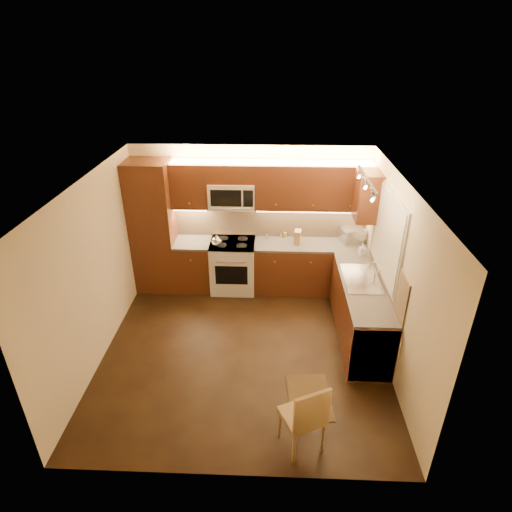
{
  "coord_description": "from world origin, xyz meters",
  "views": [
    {
      "loc": [
        0.37,
        -4.83,
        4.09
      ],
      "look_at": [
        0.15,
        0.55,
        1.25
      ],
      "focal_mm": 29.74,
      "sensor_mm": 36.0,
      "label": 1
    }
  ],
  "objects_px": {
    "knife_block": "(297,237)",
    "dining_chair": "(302,414)",
    "soap_bottle": "(362,249)",
    "microwave": "(232,195)",
    "stove": "(233,265)",
    "kettle": "(216,240)",
    "sink": "(362,275)",
    "toaster_oven": "(352,235)"
  },
  "relations": [
    {
      "from": "stove",
      "to": "kettle",
      "type": "height_order",
      "value": "kettle"
    },
    {
      "from": "stove",
      "to": "kettle",
      "type": "relative_size",
      "value": 4.69
    },
    {
      "from": "knife_block",
      "to": "stove",
      "type": "bearing_deg",
      "value": -168.24
    },
    {
      "from": "soap_bottle",
      "to": "microwave",
      "type": "bearing_deg",
      "value": 154.74
    },
    {
      "from": "kettle",
      "to": "dining_chair",
      "type": "relative_size",
      "value": 0.21
    },
    {
      "from": "dining_chair",
      "to": "soap_bottle",
      "type": "bearing_deg",
      "value": 44.33
    },
    {
      "from": "kettle",
      "to": "dining_chair",
      "type": "xyz_separation_m",
      "value": [
        1.29,
        -3.14,
        -0.55
      ]
    },
    {
      "from": "sink",
      "to": "soap_bottle",
      "type": "relative_size",
      "value": 4.47
    },
    {
      "from": "knife_block",
      "to": "toaster_oven",
      "type": "bearing_deg",
      "value": 16.99
    },
    {
      "from": "microwave",
      "to": "dining_chair",
      "type": "relative_size",
      "value": 0.81
    },
    {
      "from": "microwave",
      "to": "toaster_oven",
      "type": "relative_size",
      "value": 1.89
    },
    {
      "from": "microwave",
      "to": "kettle",
      "type": "relative_size",
      "value": 3.87
    },
    {
      "from": "microwave",
      "to": "soap_bottle",
      "type": "height_order",
      "value": "microwave"
    },
    {
      "from": "kettle",
      "to": "knife_block",
      "type": "bearing_deg",
      "value": 27.51
    },
    {
      "from": "kettle",
      "to": "toaster_oven",
      "type": "relative_size",
      "value": 0.49
    },
    {
      "from": "stove",
      "to": "toaster_oven",
      "type": "bearing_deg",
      "value": 4.53
    },
    {
      "from": "microwave",
      "to": "knife_block",
      "type": "relative_size",
      "value": 3.23
    },
    {
      "from": "kettle",
      "to": "microwave",
      "type": "bearing_deg",
      "value": 65.59
    },
    {
      "from": "microwave",
      "to": "knife_block",
      "type": "distance_m",
      "value": 1.32
    },
    {
      "from": "sink",
      "to": "kettle",
      "type": "distance_m",
      "value": 2.47
    },
    {
      "from": "microwave",
      "to": "dining_chair",
      "type": "distance_m",
      "value": 3.76
    },
    {
      "from": "toaster_oven",
      "to": "dining_chair",
      "type": "distance_m",
      "value": 3.62
    },
    {
      "from": "kettle",
      "to": "dining_chair",
      "type": "bearing_deg",
      "value": -46.85
    },
    {
      "from": "microwave",
      "to": "knife_block",
      "type": "xyz_separation_m",
      "value": [
        1.11,
        -0.09,
        -0.7
      ]
    },
    {
      "from": "soap_bottle",
      "to": "sink",
      "type": "bearing_deg",
      "value": -112.92
    },
    {
      "from": "knife_block",
      "to": "soap_bottle",
      "type": "height_order",
      "value": "knife_block"
    },
    {
      "from": "stove",
      "to": "soap_bottle",
      "type": "bearing_deg",
      "value": -8.9
    },
    {
      "from": "sink",
      "to": "knife_block",
      "type": "distance_m",
      "value": 1.47
    },
    {
      "from": "knife_block",
      "to": "dining_chair",
      "type": "relative_size",
      "value": 0.25
    },
    {
      "from": "sink",
      "to": "soap_bottle",
      "type": "xyz_separation_m",
      "value": [
        0.14,
        0.79,
        0.02
      ]
    },
    {
      "from": "sink",
      "to": "toaster_oven",
      "type": "height_order",
      "value": "toaster_oven"
    },
    {
      "from": "kettle",
      "to": "toaster_oven",
      "type": "xyz_separation_m",
      "value": [
        2.31,
        0.28,
        0.0
      ]
    },
    {
      "from": "stove",
      "to": "sink",
      "type": "relative_size",
      "value": 1.07
    },
    {
      "from": "stove",
      "to": "knife_block",
      "type": "distance_m",
      "value": 1.24
    },
    {
      "from": "stove",
      "to": "dining_chair",
      "type": "height_order",
      "value": "dining_chair"
    },
    {
      "from": "microwave",
      "to": "knife_block",
      "type": "bearing_deg",
      "value": -4.84
    },
    {
      "from": "kettle",
      "to": "toaster_oven",
      "type": "bearing_deg",
      "value": 27.78
    },
    {
      "from": "knife_block",
      "to": "dining_chair",
      "type": "height_order",
      "value": "knife_block"
    },
    {
      "from": "sink",
      "to": "toaster_oven",
      "type": "bearing_deg",
      "value": 87.42
    },
    {
      "from": "knife_block",
      "to": "dining_chair",
      "type": "bearing_deg",
      "value": -81.68
    },
    {
      "from": "kettle",
      "to": "toaster_oven",
      "type": "distance_m",
      "value": 2.33
    },
    {
      "from": "kettle",
      "to": "knife_block",
      "type": "height_order",
      "value": "knife_block"
    }
  ]
}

